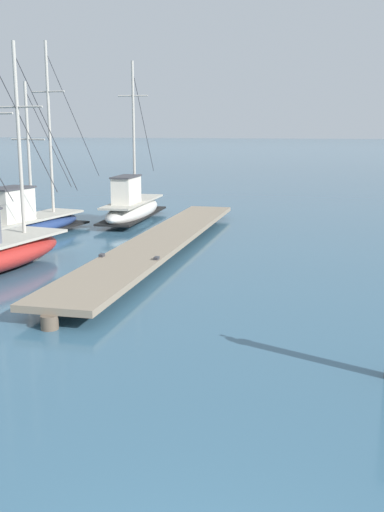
{
  "coord_description": "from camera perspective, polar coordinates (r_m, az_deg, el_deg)",
  "views": [
    {
      "loc": [
        1.06,
        -3.53,
        4.03
      ],
      "look_at": [
        -1.76,
        8.32,
        1.4
      ],
      "focal_mm": 42.31,
      "sensor_mm": 36.0,
      "label": 1
    }
  ],
  "objects": [
    {
      "name": "fishing_boat_0",
      "position": [
        23.05,
        -15.51,
        3.15
      ],
      "size": [
        2.67,
        7.94,
        7.15
      ],
      "color": "navy",
      "rests_on": "ground"
    },
    {
      "name": "floating_dock",
      "position": [
        19.79,
        -2.88,
        1.49
      ],
      "size": [
        1.87,
        16.39,
        0.53
      ],
      "color": "gray",
      "rests_on": "ground"
    },
    {
      "name": "fishing_boat_2",
      "position": [
        26.11,
        -5.67,
        4.63
      ],
      "size": [
        1.6,
        6.32,
        6.69
      ],
      "color": "silver",
      "rests_on": "ground"
    }
  ]
}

